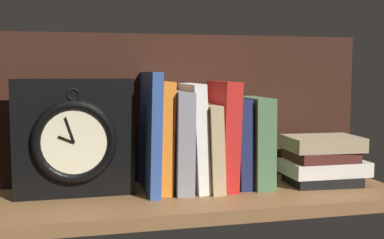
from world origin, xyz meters
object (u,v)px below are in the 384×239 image
(framed_clock, at_px, (74,138))
(book_stack_side, at_px, (323,160))
(book_green_romantic, at_px, (254,141))
(book_gray_chess, at_px, (178,140))
(book_white_catcher, at_px, (194,136))
(book_tan_shortstories, at_px, (207,146))
(book_orange_pandolfini, at_px, (163,136))
(book_navy_bierce, at_px, (238,142))
(book_red_requiem, at_px, (222,134))
(book_blue_modern, at_px, (150,132))

(framed_clock, relative_size, book_stack_side, 1.32)
(book_stack_side, bearing_deg, book_green_romantic, 170.07)
(book_gray_chess, distance_m, framed_clock, 0.21)
(book_white_catcher, height_order, book_tan_shortstories, book_white_catcher)
(book_white_catcher, distance_m, book_stack_side, 0.29)
(book_gray_chess, xyz_separation_m, book_white_catcher, (0.03, 0.00, 0.01))
(book_tan_shortstories, xyz_separation_m, book_stack_side, (0.25, -0.03, -0.04))
(book_white_catcher, bearing_deg, book_orange_pandolfini, 180.00)
(book_green_romantic, bearing_deg, book_white_catcher, 180.00)
(book_green_romantic, bearing_deg, book_navy_bierce, 180.00)
(book_red_requiem, bearing_deg, book_orange_pandolfini, 180.00)
(book_red_requiem, bearing_deg, book_gray_chess, 180.00)
(book_gray_chess, xyz_separation_m, book_green_romantic, (0.17, 0.00, -0.01))
(book_blue_modern, height_order, book_navy_bierce, book_blue_modern)
(book_gray_chess, xyz_separation_m, framed_clock, (-0.21, -0.00, 0.01))
(book_orange_pandolfini, xyz_separation_m, framed_clock, (-0.18, -0.00, 0.00))
(book_blue_modern, relative_size, book_tan_shortstories, 1.38)
(book_white_catcher, bearing_deg, book_blue_modern, 180.00)
(book_blue_modern, bearing_deg, framed_clock, -178.46)
(book_tan_shortstories, distance_m, framed_clock, 0.27)
(book_green_romantic, bearing_deg, book_tan_shortstories, 180.00)
(book_orange_pandolfini, bearing_deg, book_gray_chess, 0.00)
(book_blue_modern, bearing_deg, book_orange_pandolfini, -0.00)
(book_blue_modern, height_order, framed_clock, book_blue_modern)
(framed_clock, bearing_deg, book_stack_side, -2.39)
(book_gray_chess, bearing_deg, book_stack_side, -4.70)
(book_blue_modern, xyz_separation_m, framed_clock, (-0.15, -0.00, -0.01))
(book_blue_modern, relative_size, book_gray_chess, 1.19)
(book_tan_shortstories, distance_m, book_green_romantic, 0.11)
(book_gray_chess, relative_size, book_green_romantic, 1.08)
(book_red_requiem, relative_size, framed_clock, 0.97)
(book_orange_pandolfini, xyz_separation_m, book_navy_bierce, (0.16, 0.00, -0.02))
(book_tan_shortstories, bearing_deg, book_red_requiem, 0.00)
(book_gray_chess, xyz_separation_m, book_tan_shortstories, (0.06, 0.00, -0.01))
(book_orange_pandolfini, relative_size, book_stack_side, 1.28)
(book_green_romantic, distance_m, book_stack_side, 0.16)
(book_navy_bierce, bearing_deg, book_orange_pandolfini, 180.00)
(book_orange_pandolfini, bearing_deg, book_green_romantic, 0.00)
(book_red_requiem, height_order, book_navy_bierce, book_red_requiem)
(book_tan_shortstories, relative_size, book_red_requiem, 0.79)
(book_green_romantic, distance_m, framed_clock, 0.38)
(book_blue_modern, height_order, book_orange_pandolfini, book_blue_modern)
(book_gray_chess, distance_m, book_white_catcher, 0.03)
(book_white_catcher, bearing_deg, book_tan_shortstories, 0.00)
(book_blue_modern, distance_m, book_orange_pandolfini, 0.03)
(book_blue_modern, xyz_separation_m, book_red_requiem, (0.15, -0.00, -0.01))
(book_gray_chess, bearing_deg, book_red_requiem, 0.00)
(book_orange_pandolfini, height_order, book_tan_shortstories, book_orange_pandolfini)
(book_white_catcher, height_order, book_green_romantic, book_white_catcher)
(book_white_catcher, distance_m, book_green_romantic, 0.14)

